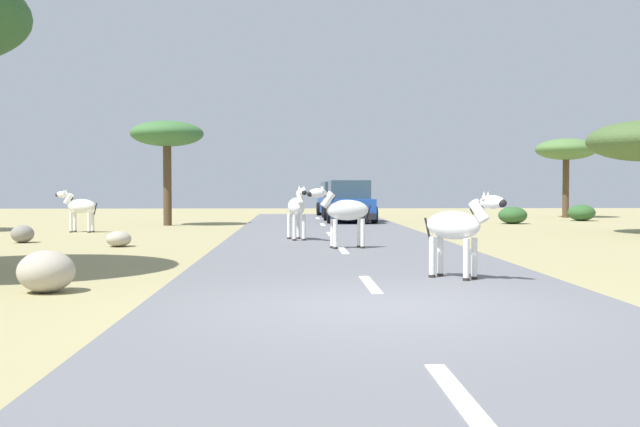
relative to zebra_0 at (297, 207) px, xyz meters
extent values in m
plane|color=#998E60|center=(0.92, -11.44, -0.94)|extent=(90.00, 90.00, 0.00)
cube|color=slate|center=(1.03, -11.44, -0.92)|extent=(6.00, 64.00, 0.05)
cube|color=silver|center=(1.03, -15.44, -0.89)|extent=(0.16, 2.00, 0.01)
cube|color=silver|center=(1.03, -9.44, -0.89)|extent=(0.16, 2.00, 0.01)
cube|color=silver|center=(1.03, -3.44, -0.89)|extent=(0.16, 2.00, 0.01)
cube|color=silver|center=(1.03, 2.56, -0.89)|extent=(0.16, 2.00, 0.01)
cube|color=silver|center=(1.03, 8.56, -0.89)|extent=(0.16, 2.00, 0.01)
cube|color=silver|center=(1.03, 14.56, -0.89)|extent=(0.16, 2.00, 0.01)
ellipsoid|color=silver|center=(-0.02, 0.09, 0.02)|extent=(0.63, 1.10, 0.49)
cylinder|color=silver|center=(-0.07, -0.27, -0.54)|extent=(0.12, 0.12, 0.70)
cylinder|color=#28231E|center=(-0.07, -0.27, -0.87)|extent=(0.14, 0.14, 0.05)
cylinder|color=silver|center=(0.18, -0.21, -0.54)|extent=(0.12, 0.12, 0.70)
cylinder|color=#28231E|center=(0.18, -0.21, -0.87)|extent=(0.14, 0.14, 0.05)
cylinder|color=silver|center=(-0.22, 0.39, -0.54)|extent=(0.12, 0.12, 0.70)
cylinder|color=#28231E|center=(-0.22, 0.39, -0.87)|extent=(0.14, 0.14, 0.05)
cylinder|color=silver|center=(0.03, 0.44, -0.54)|extent=(0.12, 0.12, 0.70)
cylinder|color=#28231E|center=(0.03, 0.44, -0.87)|extent=(0.14, 0.14, 0.05)
cylinder|color=silver|center=(0.09, -0.40, 0.27)|extent=(0.26, 0.40, 0.41)
cube|color=black|center=(0.09, -0.40, 0.36)|extent=(0.11, 0.34, 0.29)
ellipsoid|color=silver|center=(0.14, -0.63, 0.42)|extent=(0.28, 0.48, 0.23)
ellipsoid|color=black|center=(0.18, -0.81, 0.41)|extent=(0.16, 0.18, 0.14)
cone|color=silver|center=(0.05, -0.54, 0.54)|extent=(0.10, 0.10, 0.13)
cone|color=silver|center=(0.18, -0.51, 0.54)|extent=(0.10, 0.10, 0.13)
cylinder|color=black|center=(-0.13, 0.59, -0.07)|extent=(0.07, 0.15, 0.42)
ellipsoid|color=silver|center=(-7.11, 4.58, -0.07)|extent=(1.05, 0.61, 0.47)
cylinder|color=silver|center=(-7.40, 4.78, -0.60)|extent=(0.12, 0.12, 0.67)
cylinder|color=#28231E|center=(-7.40, 4.78, -0.92)|extent=(0.14, 0.14, 0.04)
cylinder|color=silver|center=(-7.46, 4.53, -0.60)|extent=(0.12, 0.12, 0.67)
cylinder|color=#28231E|center=(-7.46, 4.53, -0.92)|extent=(0.14, 0.14, 0.04)
cylinder|color=silver|center=(-6.77, 4.63, -0.60)|extent=(0.12, 0.12, 0.67)
cylinder|color=#28231E|center=(-6.77, 4.63, -0.92)|extent=(0.14, 0.14, 0.04)
cylinder|color=silver|center=(-6.83, 4.38, -0.60)|extent=(0.12, 0.12, 0.67)
cylinder|color=#28231E|center=(-6.83, 4.38, -0.92)|extent=(0.14, 0.14, 0.04)
cylinder|color=silver|center=(-7.57, 4.69, 0.17)|extent=(0.38, 0.26, 0.40)
cube|color=black|center=(-7.57, 4.69, 0.25)|extent=(0.33, 0.11, 0.27)
ellipsoid|color=silver|center=(-7.80, 4.75, 0.32)|extent=(0.46, 0.27, 0.22)
ellipsoid|color=black|center=(-7.97, 4.79, 0.30)|extent=(0.18, 0.16, 0.13)
cone|color=silver|center=(-7.68, 4.78, 0.42)|extent=(0.10, 0.10, 0.13)
cone|color=silver|center=(-7.71, 4.66, 0.42)|extent=(0.10, 0.10, 0.13)
cylinder|color=black|center=(-6.63, 4.47, -0.16)|extent=(0.14, 0.07, 0.40)
ellipsoid|color=silver|center=(1.18, -2.84, 0.01)|extent=(1.08, 0.61, 0.48)
cylinder|color=silver|center=(0.82, -2.78, -0.54)|extent=(0.12, 0.12, 0.69)
cylinder|color=#28231E|center=(0.82, -2.78, -0.87)|extent=(0.14, 0.14, 0.05)
cylinder|color=silver|center=(0.88, -3.03, -0.54)|extent=(0.12, 0.12, 0.69)
cylinder|color=#28231E|center=(0.88, -3.03, -0.87)|extent=(0.14, 0.14, 0.05)
cylinder|color=silver|center=(1.47, -2.64, -0.54)|extent=(0.12, 0.12, 0.69)
cylinder|color=#28231E|center=(1.47, -2.64, -0.87)|extent=(0.14, 0.14, 0.05)
cylinder|color=silver|center=(1.53, -2.90, -0.54)|extent=(0.12, 0.12, 0.69)
cylinder|color=#28231E|center=(1.53, -2.90, -0.87)|extent=(0.14, 0.14, 0.05)
cylinder|color=silver|center=(0.70, -2.94, 0.26)|extent=(0.39, 0.26, 0.41)
cube|color=black|center=(0.70, -2.94, 0.34)|extent=(0.34, 0.11, 0.28)
ellipsoid|color=silver|center=(0.46, -2.99, 0.41)|extent=(0.47, 0.27, 0.22)
ellipsoid|color=black|center=(0.29, -3.03, 0.39)|extent=(0.18, 0.16, 0.13)
cone|color=silver|center=(0.56, -2.90, 0.52)|extent=(0.10, 0.10, 0.13)
cone|color=silver|center=(0.59, -3.03, 0.52)|extent=(0.10, 0.10, 0.13)
cylinder|color=black|center=(1.67, -2.73, -0.08)|extent=(0.15, 0.07, 0.41)
ellipsoid|color=silver|center=(2.41, -8.75, -0.05)|extent=(0.95, 0.93, 0.45)
cylinder|color=silver|center=(2.55, -9.05, -0.57)|extent=(0.13, 0.13, 0.65)
cylinder|color=#28231E|center=(2.55, -9.05, -0.87)|extent=(0.15, 0.15, 0.04)
cylinder|color=silver|center=(2.71, -8.87, -0.57)|extent=(0.13, 0.13, 0.65)
cylinder|color=#28231E|center=(2.71, -8.87, -0.87)|extent=(0.15, 0.15, 0.04)
cylinder|color=silver|center=(2.10, -8.62, -0.57)|extent=(0.13, 0.13, 0.65)
cylinder|color=#28231E|center=(2.10, -8.62, -0.87)|extent=(0.15, 0.15, 0.04)
cylinder|color=silver|center=(2.27, -8.44, -0.57)|extent=(0.13, 0.13, 0.65)
cylinder|color=#28231E|center=(2.27, -8.44, -0.87)|extent=(0.15, 0.15, 0.04)
cylinder|color=silver|center=(2.73, -9.06, 0.18)|extent=(0.36, 0.36, 0.38)
cube|color=black|center=(2.73, -9.06, 0.25)|extent=(0.25, 0.24, 0.26)
ellipsoid|color=silver|center=(2.89, -9.22, 0.32)|extent=(0.42, 0.41, 0.21)
ellipsoid|color=black|center=(3.01, -9.33, 0.30)|extent=(0.19, 0.19, 0.12)
cone|color=silver|center=(2.78, -9.19, 0.42)|extent=(0.11, 0.11, 0.12)
cone|color=silver|center=(2.86, -9.10, 0.42)|extent=(0.11, 0.11, 0.12)
cylinder|color=black|center=(2.07, -8.42, -0.14)|extent=(0.12, 0.12, 0.38)
cube|color=#1E479E|center=(2.21, 16.98, -0.31)|extent=(2.06, 4.30, 0.80)
cube|color=#334751|center=(2.19, 17.17, 0.47)|extent=(1.77, 2.30, 0.76)
cube|color=black|center=(2.34, 14.82, -0.58)|extent=(1.72, 0.27, 0.24)
cylinder|color=black|center=(1.39, 15.57, -0.55)|extent=(0.26, 0.69, 0.68)
cylinder|color=black|center=(3.19, 15.68, -0.55)|extent=(0.26, 0.69, 0.68)
cylinder|color=black|center=(1.22, 18.27, -0.55)|extent=(0.26, 0.69, 0.68)
cylinder|color=black|center=(3.02, 18.38, -0.55)|extent=(0.26, 0.69, 0.68)
cube|color=#1E479E|center=(2.25, 10.86, -0.31)|extent=(1.84, 4.22, 0.80)
cube|color=#334751|center=(2.24, 11.06, 0.47)|extent=(1.66, 2.22, 0.76)
cube|color=black|center=(2.27, 8.70, -0.58)|extent=(1.71, 0.18, 0.24)
cylinder|color=black|center=(1.36, 9.50, -0.55)|extent=(0.23, 0.68, 0.68)
cylinder|color=black|center=(3.16, 9.52, -0.55)|extent=(0.23, 0.68, 0.68)
cylinder|color=black|center=(1.33, 12.20, -0.55)|extent=(0.23, 0.68, 0.68)
cylinder|color=black|center=(3.13, 12.22, -0.55)|extent=(0.23, 0.68, 0.68)
cylinder|color=#4C3823|center=(13.43, 16.19, 0.49)|extent=(0.32, 0.32, 2.87)
ellipsoid|color=#4C7038|center=(13.43, 16.19, 2.46)|extent=(3.01, 3.01, 1.05)
cylinder|color=#4C3823|center=(-5.04, 9.04, 0.61)|extent=(0.32, 0.32, 3.10)
ellipsoid|color=#386633|center=(-5.04, 9.04, 2.66)|extent=(2.84, 2.84, 0.99)
ellipsoid|color=#2D5628|center=(12.80, 12.55, -0.58)|extent=(1.22, 1.10, 0.73)
ellipsoid|color=#2D5628|center=(8.91, 9.93, -0.59)|extent=(1.18, 1.06, 0.71)
ellipsoid|color=gray|center=(-7.37, -0.11, -0.70)|extent=(0.60, 0.61, 0.48)
ellipsoid|color=#A89E8C|center=(-3.57, -9.77, -0.64)|extent=(0.79, 0.79, 0.59)
ellipsoid|color=#A89E8C|center=(-4.48, -1.55, -0.75)|extent=(0.62, 0.67, 0.39)
camera|label=1|loc=(-0.10, -20.32, 0.53)|focal=41.80mm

